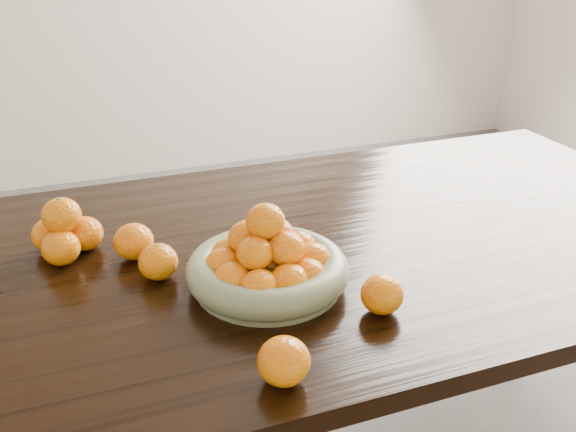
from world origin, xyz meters
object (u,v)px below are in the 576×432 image
object	(u,v)px
loose_orange_0	(158,262)
dining_table	(303,278)
orange_pyramid	(64,232)
fruit_bowl	(268,265)

from	to	relation	value
loose_orange_0	dining_table	bearing A→B (deg)	7.16
orange_pyramid	loose_orange_0	bearing A→B (deg)	-45.50
fruit_bowl	loose_orange_0	distance (m)	0.22
loose_orange_0	fruit_bowl	bearing A→B (deg)	-28.40
dining_table	loose_orange_0	size ratio (longest dim) A/B	25.71
loose_orange_0	orange_pyramid	bearing A→B (deg)	134.50
dining_table	fruit_bowl	world-z (taller)	fruit_bowl
dining_table	loose_orange_0	bearing A→B (deg)	-172.84
fruit_bowl	loose_orange_0	xyz separation A→B (m)	(-0.19, 0.10, -0.01)
dining_table	loose_orange_0	xyz separation A→B (m)	(-0.32, -0.04, 0.13)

